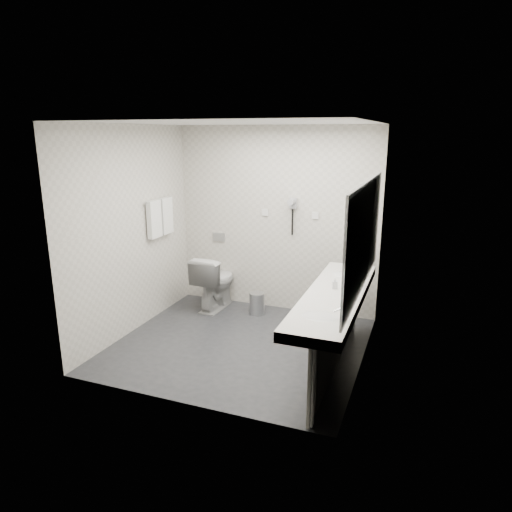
% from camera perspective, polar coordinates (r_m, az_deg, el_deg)
% --- Properties ---
extents(floor, '(2.80, 2.80, 0.00)m').
position_cam_1_polar(floor, '(5.48, -2.06, -10.90)').
color(floor, '#26272B').
rests_on(floor, ground).
extents(ceiling, '(2.80, 2.80, 0.00)m').
position_cam_1_polar(ceiling, '(4.93, -2.34, 16.22)').
color(ceiling, silver).
rests_on(ceiling, wall_back).
extents(wall_back, '(2.80, 0.00, 2.80)m').
position_cam_1_polar(wall_back, '(6.26, 2.45, 4.46)').
color(wall_back, beige).
rests_on(wall_back, floor).
extents(wall_front, '(2.80, 0.00, 2.80)m').
position_cam_1_polar(wall_front, '(3.94, -9.55, -2.12)').
color(wall_front, beige).
rests_on(wall_front, floor).
extents(wall_left, '(0.00, 2.60, 2.60)m').
position_cam_1_polar(wall_left, '(5.74, -15.19, 2.99)').
color(wall_left, beige).
rests_on(wall_left, floor).
extents(wall_right, '(0.00, 2.60, 2.60)m').
position_cam_1_polar(wall_right, '(4.71, 13.70, 0.51)').
color(wall_right, beige).
rests_on(wall_right, floor).
extents(vanity_counter, '(0.55, 2.20, 0.10)m').
position_cam_1_polar(vanity_counter, '(4.69, 9.70, -5.09)').
color(vanity_counter, silver).
rests_on(vanity_counter, floor).
extents(vanity_panel, '(0.03, 2.15, 0.75)m').
position_cam_1_polar(vanity_panel, '(4.85, 9.77, -9.84)').
color(vanity_panel, gray).
rests_on(vanity_panel, floor).
extents(vanity_post_near, '(0.06, 0.06, 0.75)m').
position_cam_1_polar(vanity_post_near, '(3.94, 7.15, -15.97)').
color(vanity_post_near, silver).
rests_on(vanity_post_near, floor).
extents(vanity_post_far, '(0.06, 0.06, 0.75)m').
position_cam_1_polar(vanity_post_far, '(5.80, 12.09, -5.73)').
color(vanity_post_far, silver).
rests_on(vanity_post_far, floor).
extents(mirror, '(0.02, 2.20, 1.05)m').
position_cam_1_polar(mirror, '(4.48, 13.34, 2.40)').
color(mirror, '#B2BCC6').
rests_on(mirror, wall_right).
extents(basin_near, '(0.40, 0.31, 0.05)m').
position_cam_1_polar(basin_near, '(4.09, 7.92, -7.60)').
color(basin_near, silver).
rests_on(basin_near, vanity_counter).
extents(basin_far, '(0.40, 0.31, 0.05)m').
position_cam_1_polar(basin_far, '(5.29, 11.11, -2.43)').
color(basin_far, silver).
rests_on(basin_far, vanity_counter).
extents(faucet_near, '(0.04, 0.04, 0.15)m').
position_cam_1_polar(faucet_near, '(4.02, 10.69, -6.74)').
color(faucet_near, silver).
rests_on(faucet_near, vanity_counter).
extents(faucet_far, '(0.04, 0.04, 0.15)m').
position_cam_1_polar(faucet_far, '(5.24, 13.25, -1.70)').
color(faucet_far, silver).
rests_on(faucet_far, vanity_counter).
extents(soap_bottle_a, '(0.07, 0.07, 0.12)m').
position_cam_1_polar(soap_bottle_a, '(4.79, 9.75, -3.32)').
color(soap_bottle_a, beige).
rests_on(soap_bottle_a, vanity_counter).
extents(soap_bottle_c, '(0.05, 0.05, 0.12)m').
position_cam_1_polar(soap_bottle_c, '(4.53, 11.73, -4.45)').
color(soap_bottle_c, beige).
rests_on(soap_bottle_c, vanity_counter).
extents(glass_left, '(0.07, 0.07, 0.12)m').
position_cam_1_polar(glass_left, '(4.93, 11.37, -2.84)').
color(glass_left, silver).
rests_on(glass_left, vanity_counter).
extents(glass_right, '(0.07, 0.07, 0.11)m').
position_cam_1_polar(glass_right, '(4.91, 12.91, -3.08)').
color(glass_right, silver).
rests_on(glass_right, vanity_counter).
extents(toilet, '(0.46, 0.78, 0.77)m').
position_cam_1_polar(toilet, '(6.45, -5.11, -3.19)').
color(toilet, silver).
rests_on(toilet, floor).
extents(flush_plate, '(0.18, 0.02, 0.12)m').
position_cam_1_polar(flush_plate, '(6.61, -4.63, 2.35)').
color(flush_plate, '#B2B5BA').
rests_on(flush_plate, wall_back).
extents(pedal_bin, '(0.25, 0.25, 0.29)m').
position_cam_1_polar(pedal_bin, '(6.28, 0.13, -5.97)').
color(pedal_bin, '#B2B5BA').
rests_on(pedal_bin, floor).
extents(bin_lid, '(0.21, 0.21, 0.02)m').
position_cam_1_polar(bin_lid, '(6.23, 0.13, -4.66)').
color(bin_lid, '#B2B5BA').
rests_on(bin_lid, pedal_bin).
extents(towel_rail, '(0.02, 0.62, 0.02)m').
position_cam_1_polar(towel_rail, '(6.11, -12.00, 6.75)').
color(towel_rail, silver).
rests_on(towel_rail, wall_left).
extents(towel_near, '(0.07, 0.24, 0.48)m').
position_cam_1_polar(towel_near, '(6.02, -12.52, 4.48)').
color(towel_near, white).
rests_on(towel_near, towel_rail).
extents(towel_far, '(0.07, 0.24, 0.48)m').
position_cam_1_polar(towel_far, '(6.26, -11.12, 4.94)').
color(towel_far, white).
rests_on(towel_far, towel_rail).
extents(dryer_cradle, '(0.10, 0.04, 0.14)m').
position_cam_1_polar(dryer_cradle, '(6.11, 4.63, 6.55)').
color(dryer_cradle, '#9A9BA0').
rests_on(dryer_cradle, wall_back).
extents(dryer_barrel, '(0.08, 0.14, 0.08)m').
position_cam_1_polar(dryer_barrel, '(6.04, 4.45, 6.75)').
color(dryer_barrel, '#9A9BA0').
rests_on(dryer_barrel, dryer_cradle).
extents(dryer_cord, '(0.02, 0.02, 0.35)m').
position_cam_1_polar(dryer_cord, '(6.14, 4.54, 4.23)').
color(dryer_cord, black).
rests_on(dryer_cord, dryer_cradle).
extents(switch_plate_a, '(0.09, 0.02, 0.09)m').
position_cam_1_polar(switch_plate_a, '(6.27, 1.12, 5.43)').
color(switch_plate_a, silver).
rests_on(switch_plate_a, wall_back).
extents(switch_plate_b, '(0.09, 0.02, 0.09)m').
position_cam_1_polar(switch_plate_b, '(6.08, 7.37, 5.00)').
color(switch_plate_b, silver).
rests_on(switch_plate_b, wall_back).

